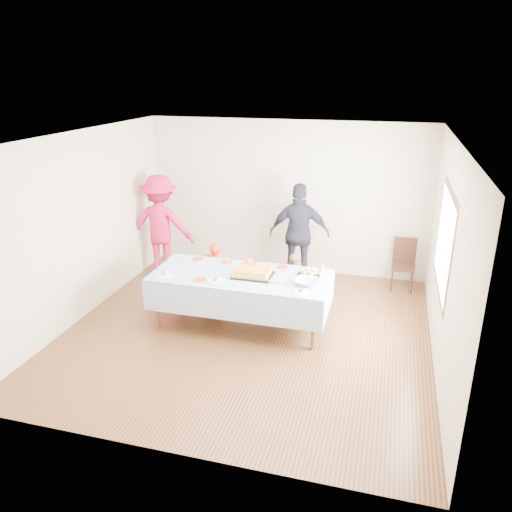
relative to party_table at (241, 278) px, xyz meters
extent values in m
plane|color=#452813|center=(0.15, -0.18, -0.72)|extent=(5.00, 5.00, 0.00)
cube|color=beige|center=(0.15, 2.32, 0.63)|extent=(5.00, 0.04, 2.70)
cube|color=beige|center=(0.15, -2.68, 0.63)|extent=(5.00, 0.04, 2.70)
cube|color=beige|center=(-2.35, -0.18, 0.63)|extent=(0.04, 5.00, 2.70)
cube|color=beige|center=(2.65, -0.18, 0.63)|extent=(0.04, 5.00, 2.70)
cube|color=white|center=(0.15, -0.18, 1.98)|extent=(5.00, 5.00, 0.04)
cube|color=#472B16|center=(2.62, 0.02, 0.78)|extent=(0.03, 1.75, 1.35)
cylinder|color=brown|center=(-1.12, -0.42, -0.36)|extent=(0.06, 0.06, 0.73)
cylinder|color=brown|center=(1.12, -0.42, -0.36)|extent=(0.06, 0.06, 0.73)
cylinder|color=brown|center=(-1.12, 0.42, -0.36)|extent=(0.06, 0.06, 0.73)
cylinder|color=brown|center=(1.12, 0.42, -0.36)|extent=(0.06, 0.06, 0.73)
cube|color=brown|center=(0.00, 0.00, 0.03)|extent=(2.40, 1.00, 0.04)
cube|color=white|center=(0.00, 0.00, 0.05)|extent=(2.50, 1.10, 0.01)
cube|color=black|center=(0.18, 0.00, 0.06)|extent=(0.55, 0.43, 0.02)
cube|color=#E4C256|center=(0.18, 0.00, 0.11)|extent=(0.47, 0.35, 0.07)
cube|color=#B57A29|center=(0.18, 0.00, 0.15)|extent=(0.47, 0.35, 0.01)
cylinder|color=black|center=(0.92, 0.21, 0.06)|extent=(0.32, 0.32, 0.02)
sphere|color=tan|center=(1.01, 0.21, 0.11)|extent=(0.08, 0.08, 0.08)
sphere|color=tan|center=(0.97, 0.28, 0.11)|extent=(0.08, 0.08, 0.08)
sphere|color=tan|center=(0.88, 0.28, 0.11)|extent=(0.08, 0.08, 0.08)
sphere|color=tan|center=(0.84, 0.21, 0.11)|extent=(0.08, 0.08, 0.08)
sphere|color=tan|center=(0.88, 0.13, 0.11)|extent=(0.08, 0.08, 0.08)
sphere|color=tan|center=(0.97, 0.13, 0.11)|extent=(0.08, 0.08, 0.08)
sphere|color=tan|center=(0.92, 0.21, 0.11)|extent=(0.08, 0.08, 0.08)
imported|color=silver|center=(0.95, -0.10, 0.09)|extent=(0.32, 0.32, 0.08)
cone|color=silver|center=(1.09, 0.42, 0.14)|extent=(0.09, 0.09, 0.16)
cylinder|color=red|center=(-0.81, 0.41, 0.06)|extent=(0.17, 0.17, 0.01)
cylinder|color=red|center=(-0.35, 0.41, 0.06)|extent=(0.16, 0.16, 0.01)
cylinder|color=red|center=(0.00, 0.46, 0.06)|extent=(0.20, 0.20, 0.01)
cylinder|color=red|center=(0.51, 0.42, 0.06)|extent=(0.17, 0.17, 0.01)
cylinder|color=red|center=(-0.49, -0.33, 0.06)|extent=(0.18, 0.18, 0.01)
cylinder|color=white|center=(-1.03, -0.32, 0.06)|extent=(0.22, 0.22, 0.01)
cylinder|color=white|center=(-0.26, -0.31, 0.06)|extent=(0.25, 0.25, 0.01)
cylinder|color=white|center=(0.92, -0.37, 0.06)|extent=(0.21, 0.21, 0.01)
cylinder|color=black|center=(2.08, 1.75, -0.53)|extent=(0.03, 0.03, 0.38)
cylinder|color=black|center=(2.40, 1.74, -0.53)|extent=(0.03, 0.03, 0.38)
cylinder|color=black|center=(2.09, 2.07, -0.53)|extent=(0.03, 0.03, 0.38)
cylinder|color=black|center=(2.41, 2.06, -0.53)|extent=(0.03, 0.03, 0.38)
cube|color=black|center=(2.25, 1.91, -0.32)|extent=(0.38, 0.38, 0.04)
cube|color=black|center=(2.25, 2.08, -0.08)|extent=(0.37, 0.04, 0.44)
imported|color=red|center=(-0.65, 0.72, -0.25)|extent=(0.40, 0.34, 0.95)
imported|color=#397226|center=(-0.78, 0.72, -0.35)|extent=(0.42, 0.34, 0.75)
imported|color=#A9794F|center=(0.60, 0.80, -0.29)|extent=(0.51, 0.46, 0.86)
imported|color=#B71644|center=(-1.95, 1.55, 0.17)|extent=(1.22, 0.78, 1.79)
imported|color=#272534|center=(0.50, 1.78, 0.15)|extent=(1.07, 0.55, 1.74)
camera|label=1|loc=(1.92, -6.19, 2.76)|focal=35.00mm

